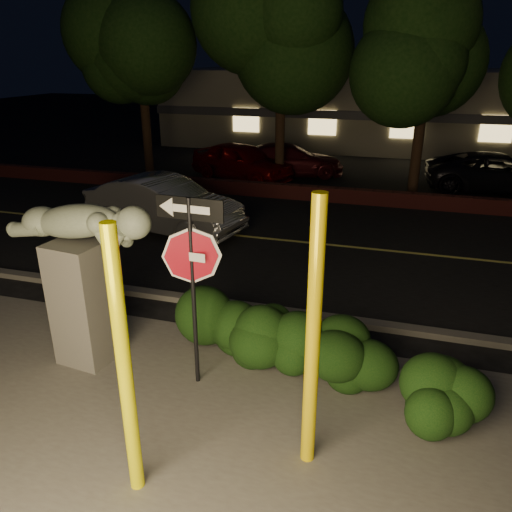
{
  "coord_description": "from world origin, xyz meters",
  "views": [
    {
      "loc": [
        2.11,
        -5.46,
        4.67
      ],
      "look_at": [
        -0.08,
        1.88,
        1.6
      ],
      "focal_mm": 35.0,
      "sensor_mm": 36.0,
      "label": 1
    }
  ],
  "objects_px": {
    "parked_car_red": "(242,161)",
    "yellow_pole_left": "(125,369)",
    "sculpture": "(82,264)",
    "parked_car_darkred": "(289,160)",
    "yellow_pole_right": "(313,340)",
    "parked_car_dark": "(498,173)",
    "silver_sedan": "(164,205)",
    "signpost": "(192,257)"
  },
  "relations": [
    {
      "from": "silver_sedan",
      "to": "yellow_pole_right",
      "type": "bearing_deg",
      "value": -131.24
    },
    {
      "from": "signpost",
      "to": "silver_sedan",
      "type": "xyz_separation_m",
      "value": [
        -3.7,
        6.4,
        -1.32
      ]
    },
    {
      "from": "parked_car_darkred",
      "to": "signpost",
      "type": "bearing_deg",
      "value": 170.01
    },
    {
      "from": "yellow_pole_right",
      "to": "sculpture",
      "type": "distance_m",
      "value": 4.01
    },
    {
      "from": "yellow_pole_right",
      "to": "silver_sedan",
      "type": "bearing_deg",
      "value": 126.91
    },
    {
      "from": "yellow_pole_right",
      "to": "silver_sedan",
      "type": "distance_m",
      "value": 9.41
    },
    {
      "from": "signpost",
      "to": "parked_car_red",
      "type": "relative_size",
      "value": 0.67
    },
    {
      "from": "signpost",
      "to": "silver_sedan",
      "type": "height_order",
      "value": "signpost"
    },
    {
      "from": "sculpture",
      "to": "parked_car_red",
      "type": "relative_size",
      "value": 0.63
    },
    {
      "from": "yellow_pole_left",
      "to": "yellow_pole_right",
      "type": "height_order",
      "value": "yellow_pole_right"
    },
    {
      "from": "yellow_pole_left",
      "to": "parked_car_red",
      "type": "relative_size",
      "value": 0.74
    },
    {
      "from": "yellow_pole_right",
      "to": "parked_car_darkred",
      "type": "height_order",
      "value": "yellow_pole_right"
    },
    {
      "from": "parked_car_darkred",
      "to": "silver_sedan",
      "type": "bearing_deg",
      "value": 149.89
    },
    {
      "from": "parked_car_red",
      "to": "yellow_pole_left",
      "type": "bearing_deg",
      "value": -144.05
    },
    {
      "from": "silver_sedan",
      "to": "parked_car_darkred",
      "type": "bearing_deg",
      "value": -0.67
    },
    {
      "from": "yellow_pole_right",
      "to": "signpost",
      "type": "xyz_separation_m",
      "value": [
        -1.93,
        1.08,
        0.38
      ]
    },
    {
      "from": "sculpture",
      "to": "yellow_pole_left",
      "type": "bearing_deg",
      "value": -40.39
    },
    {
      "from": "yellow_pole_left",
      "to": "parked_car_red",
      "type": "distance_m",
      "value": 15.63
    },
    {
      "from": "parked_car_darkred",
      "to": "sculpture",
      "type": "bearing_deg",
      "value": 162.48
    },
    {
      "from": "parked_car_red",
      "to": "parked_car_dark",
      "type": "xyz_separation_m",
      "value": [
        9.6,
        0.86,
        -0.04
      ]
    },
    {
      "from": "silver_sedan",
      "to": "yellow_pole_left",
      "type": "bearing_deg",
      "value": -143.96
    },
    {
      "from": "yellow_pole_right",
      "to": "silver_sedan",
      "type": "relative_size",
      "value": 0.73
    },
    {
      "from": "sculpture",
      "to": "parked_car_red",
      "type": "distance_m",
      "value": 13.13
    },
    {
      "from": "yellow_pole_right",
      "to": "parked_car_dark",
      "type": "relative_size",
      "value": 0.67
    },
    {
      "from": "parked_car_red",
      "to": "parked_car_darkred",
      "type": "relative_size",
      "value": 0.97
    },
    {
      "from": "sculpture",
      "to": "silver_sedan",
      "type": "bearing_deg",
      "value": 112.75
    },
    {
      "from": "signpost",
      "to": "parked_car_dark",
      "type": "xyz_separation_m",
      "value": [
        6.05,
        13.97,
        -1.38
      ]
    },
    {
      "from": "sculpture",
      "to": "parked_car_darkred",
      "type": "height_order",
      "value": "sculpture"
    },
    {
      "from": "yellow_pole_left",
      "to": "parked_car_dark",
      "type": "xyz_separation_m",
      "value": [
        5.94,
        16.04,
        -0.91
      ]
    },
    {
      "from": "yellow_pole_right",
      "to": "silver_sedan",
      "type": "xyz_separation_m",
      "value": [
        -5.62,
        7.49,
        -0.94
      ]
    },
    {
      "from": "sculpture",
      "to": "silver_sedan",
      "type": "relative_size",
      "value": 0.59
    },
    {
      "from": "parked_car_red",
      "to": "parked_car_darkred",
      "type": "distance_m",
      "value": 2.08
    },
    {
      "from": "sculpture",
      "to": "parked_car_darkred",
      "type": "bearing_deg",
      "value": 96.93
    },
    {
      "from": "yellow_pole_left",
      "to": "parked_car_dark",
      "type": "height_order",
      "value": "yellow_pole_left"
    },
    {
      "from": "yellow_pole_right",
      "to": "parked_car_dark",
      "type": "height_order",
      "value": "yellow_pole_right"
    },
    {
      "from": "parked_car_red",
      "to": "sculpture",
      "type": "bearing_deg",
      "value": -150.39
    },
    {
      "from": "signpost",
      "to": "parked_car_darkred",
      "type": "relative_size",
      "value": 0.65
    },
    {
      "from": "parked_car_red",
      "to": "parked_car_dark",
      "type": "distance_m",
      "value": 9.64
    },
    {
      "from": "silver_sedan",
      "to": "parked_car_darkred",
      "type": "xyz_separation_m",
      "value": [
        1.77,
        7.99,
        -0.11
      ]
    },
    {
      "from": "yellow_pole_left",
      "to": "parked_car_darkred",
      "type": "xyz_separation_m",
      "value": [
        -2.03,
        16.46,
        -0.96
      ]
    },
    {
      "from": "silver_sedan",
      "to": "parked_car_dark",
      "type": "height_order",
      "value": "silver_sedan"
    },
    {
      "from": "sculpture",
      "to": "signpost",
      "type": "bearing_deg",
      "value": 3.59
    }
  ]
}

